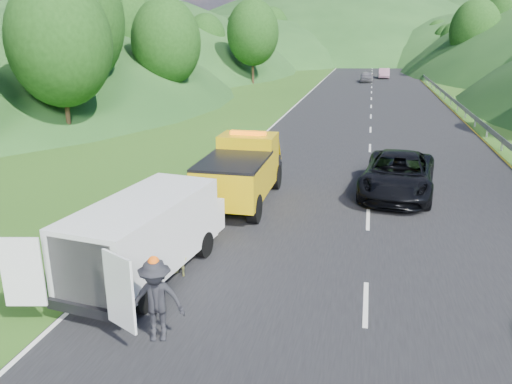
% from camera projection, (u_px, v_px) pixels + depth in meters
% --- Properties ---
extents(ground, '(320.00, 320.00, 0.00)m').
position_uv_depth(ground, '(263.00, 259.00, 14.72)').
color(ground, '#38661E').
rests_on(ground, ground).
extents(road_surface, '(14.00, 200.00, 0.02)m').
position_uv_depth(road_surface, '(371.00, 99.00, 51.30)').
color(road_surface, black).
rests_on(road_surface, ground).
extents(guardrail, '(0.06, 140.00, 1.52)m').
position_uv_depth(guardrail, '(432.00, 88.00, 61.41)').
color(guardrail, gray).
rests_on(guardrail, ground).
extents(tree_line_left, '(14.00, 140.00, 14.00)m').
position_uv_depth(tree_line_left, '(221.00, 79.00, 74.50)').
color(tree_line_left, '#225118').
rests_on(tree_line_left, ground).
extents(hills_backdrop, '(201.00, 288.60, 44.00)m').
position_uv_depth(hills_backdrop, '(385.00, 58.00, 138.67)').
color(hills_backdrop, '#2D5B23').
rests_on(hills_backdrop, ground).
extents(tow_truck, '(2.35, 6.11, 2.62)m').
position_uv_depth(tow_truck, '(242.00, 170.00, 19.34)').
color(tow_truck, black).
rests_on(tow_truck, ground).
extents(white_van, '(3.45, 6.51, 2.21)m').
position_uv_depth(white_van, '(147.00, 233.00, 13.36)').
color(white_van, black).
rests_on(white_van, ground).
extents(woman, '(0.44, 0.58, 1.54)m').
position_uv_depth(woman, '(151.00, 242.00, 15.89)').
color(woman, silver).
rests_on(woman, ground).
extents(child, '(0.56, 0.49, 0.98)m').
position_uv_depth(child, '(180.00, 276.00, 13.67)').
color(child, '#BDBE65').
rests_on(child, ground).
extents(worker, '(1.33, 0.96, 1.87)m').
position_uv_depth(worker, '(159.00, 340.00, 10.81)').
color(worker, black).
rests_on(worker, ground).
extents(suitcase, '(0.36, 0.24, 0.54)m').
position_uv_depth(suitcase, '(121.00, 220.00, 17.02)').
color(suitcase, brown).
rests_on(suitcase, ground).
extents(passing_suv, '(3.43, 6.28, 1.67)m').
position_uv_depth(passing_suv, '(396.00, 194.00, 20.68)').
color(passing_suv, black).
rests_on(passing_suv, ground).
extents(dist_car_a, '(1.73, 4.31, 1.47)m').
position_uv_depth(dist_car_a, '(366.00, 82.00, 69.06)').
color(dist_car_a, '#56555A').
rests_on(dist_car_a, ground).
extents(dist_car_b, '(1.55, 4.43, 1.46)m').
position_uv_depth(dist_car_b, '(384.00, 78.00, 75.17)').
color(dist_car_b, '#7F5568').
rests_on(dist_car_b, ground).
extents(dist_car_c, '(2.02, 4.97, 1.44)m').
position_uv_depth(dist_car_c, '(365.00, 67.00, 102.24)').
color(dist_car_c, '#A15065').
rests_on(dist_car_c, ground).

